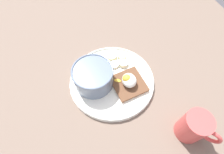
% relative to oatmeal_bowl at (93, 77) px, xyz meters
% --- Properties ---
extents(ground_plane, '(1.20, 1.20, 0.02)m').
position_rel_oatmeal_bowl_xyz_m(ground_plane, '(0.01, 0.06, -0.06)').
color(ground_plane, '#715E51').
rests_on(ground_plane, ground).
extents(plate, '(0.28, 0.28, 0.02)m').
position_rel_oatmeal_bowl_xyz_m(plate, '(0.01, 0.06, -0.04)').
color(plate, white).
rests_on(plate, ground_plane).
extents(oatmeal_bowl, '(0.13, 0.13, 0.07)m').
position_rel_oatmeal_bowl_xyz_m(oatmeal_bowl, '(0.00, 0.00, 0.00)').
color(oatmeal_bowl, slate).
rests_on(oatmeal_bowl, plate).
extents(toast_slice, '(0.11, 0.11, 0.01)m').
position_rel_oatmeal_bowl_xyz_m(toast_slice, '(0.05, 0.10, -0.03)').
color(toast_slice, brown).
rests_on(toast_slice, plate).
extents(poached_egg, '(0.06, 0.07, 0.04)m').
position_rel_oatmeal_bowl_xyz_m(poached_egg, '(0.05, 0.10, -0.01)').
color(poached_egg, white).
rests_on(poached_egg, toast_slice).
extents(banana_slice_front, '(0.04, 0.03, 0.01)m').
position_rel_oatmeal_bowl_xyz_m(banana_slice_front, '(-0.07, 0.06, -0.03)').
color(banana_slice_front, '#F5E6B9').
rests_on(banana_slice_front, plate).
extents(banana_slice_left, '(0.04, 0.04, 0.01)m').
position_rel_oatmeal_bowl_xyz_m(banana_slice_left, '(-0.04, 0.08, -0.03)').
color(banana_slice_left, beige).
rests_on(banana_slice_left, plate).
extents(banana_slice_back, '(0.04, 0.04, 0.02)m').
position_rel_oatmeal_bowl_xyz_m(banana_slice_back, '(-0.03, 0.12, -0.03)').
color(banana_slice_back, '#F5ECBD').
rests_on(banana_slice_back, plate).
extents(banana_slice_right, '(0.04, 0.04, 0.02)m').
position_rel_oatmeal_bowl_xyz_m(banana_slice_right, '(-0.06, 0.12, -0.03)').
color(banana_slice_right, '#F9F1C0').
rests_on(banana_slice_right, plate).
extents(banana_slice_inner, '(0.05, 0.05, 0.01)m').
position_rel_oatmeal_bowl_xyz_m(banana_slice_inner, '(-0.07, 0.09, -0.03)').
color(banana_slice_inner, beige).
rests_on(banana_slice_inner, plate).
extents(coffee_mug, '(0.10, 0.08, 0.10)m').
position_rel_oatmeal_bowl_xyz_m(coffee_mug, '(0.24, 0.20, 0.01)').
color(coffee_mug, '#DD4D4A').
rests_on(coffee_mug, ground_plane).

